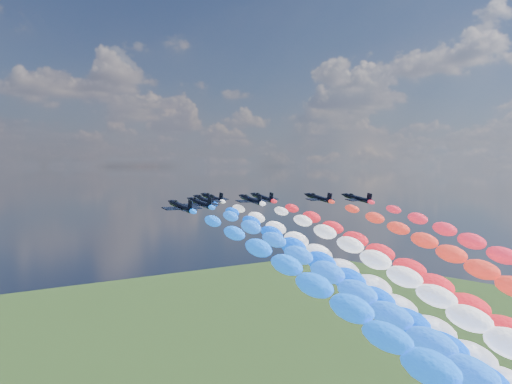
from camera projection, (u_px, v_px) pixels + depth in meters
jet_0 at (181, 206)px, 125.57m from camera, size 8.58×11.53×4.19m
trail_0 at (369, 342)px, 86.18m from camera, size 5.95×98.61×37.47m
jet_1 at (200, 203)px, 137.27m from camera, size 8.29×11.32×4.19m
trail_1 at (374, 321)px, 97.89m from camera, size 5.95×98.61×37.47m
jet_2 at (204, 200)px, 149.33m from camera, size 8.90×11.75×4.19m
trail_2 at (360, 304)px, 109.94m from camera, size 5.95×98.61×37.47m
jet_3 at (251, 200)px, 151.56m from camera, size 8.90×11.76×4.19m
trail_3 at (420, 301)px, 112.17m from camera, size 5.95×98.61×37.47m
jet_4 at (212, 198)px, 160.29m from camera, size 8.41×11.41×4.19m
trail_4 at (357, 291)px, 120.91m from camera, size 5.95×98.61×37.47m
jet_5 at (262, 197)px, 161.52m from camera, size 8.68×11.60×4.19m
trail_5 at (422, 290)px, 122.13m from camera, size 5.95×98.61×37.47m
jet_6 at (319, 198)px, 159.35m from camera, size 8.47×11.45×4.19m
trail_6 at (499, 292)px, 119.96m from camera, size 5.95×98.61×37.47m
jet_7 at (357, 198)px, 157.52m from camera, size 8.82×11.70×4.19m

